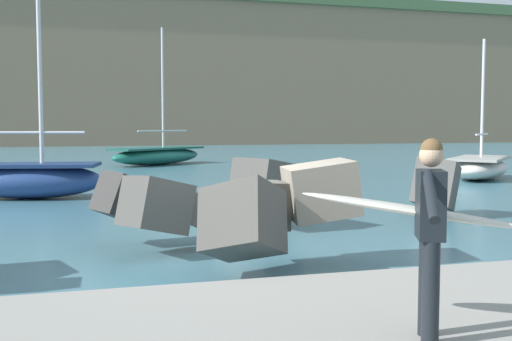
{
  "coord_description": "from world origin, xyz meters",
  "views": [
    {
      "loc": [
        -2.53,
        -9.03,
        2.13
      ],
      "look_at": [
        0.2,
        0.5,
        1.4
      ],
      "focal_mm": 43.47,
      "sensor_mm": 36.0,
      "label": 1
    }
  ],
  "objects_px": {
    "boat_near_left": "(32,179)",
    "boat_mid_left": "(157,155)",
    "surfer_with_board": "(424,221)",
    "station_building_annex": "(193,9)",
    "boat_mid_centre": "(480,167)"
  },
  "relations": [
    {
      "from": "boat_near_left",
      "to": "boat_mid_left",
      "type": "xyz_separation_m",
      "value": [
        5.39,
        14.47,
        -0.05
      ]
    },
    {
      "from": "surfer_with_board",
      "to": "boat_mid_left",
      "type": "xyz_separation_m",
      "value": [
        1.12,
        28.65,
        -0.75
      ]
    },
    {
      "from": "boat_mid_left",
      "to": "station_building_annex",
      "type": "distance_m",
      "value": 60.67
    },
    {
      "from": "surfer_with_board",
      "to": "station_building_annex",
      "type": "bearing_deg",
      "value": 81.1
    },
    {
      "from": "boat_mid_centre",
      "to": "station_building_annex",
      "type": "xyz_separation_m",
      "value": [
        1.16,
        69.11,
        18.4
      ]
    },
    {
      "from": "boat_near_left",
      "to": "station_building_annex",
      "type": "relative_size",
      "value": 0.83
    },
    {
      "from": "boat_near_left",
      "to": "boat_mid_centre",
      "type": "xyz_separation_m",
      "value": [
        16.46,
        1.88,
        -0.08
      ]
    },
    {
      "from": "surfer_with_board",
      "to": "boat_near_left",
      "type": "xyz_separation_m",
      "value": [
        -4.27,
        14.18,
        -0.7
      ]
    },
    {
      "from": "station_building_annex",
      "to": "boat_near_left",
      "type": "bearing_deg",
      "value": -103.94
    },
    {
      "from": "boat_near_left",
      "to": "boat_mid_centre",
      "type": "relative_size",
      "value": 1.19
    },
    {
      "from": "boat_mid_left",
      "to": "surfer_with_board",
      "type": "bearing_deg",
      "value": -92.23
    },
    {
      "from": "boat_near_left",
      "to": "surfer_with_board",
      "type": "bearing_deg",
      "value": -73.22
    },
    {
      "from": "boat_near_left",
      "to": "boat_mid_left",
      "type": "bearing_deg",
      "value": 69.57
    },
    {
      "from": "surfer_with_board",
      "to": "station_building_annex",
      "type": "xyz_separation_m",
      "value": [
        13.34,
        85.17,
        17.61
      ]
    },
    {
      "from": "surfer_with_board",
      "to": "boat_near_left",
      "type": "bearing_deg",
      "value": 106.78
    }
  ]
}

